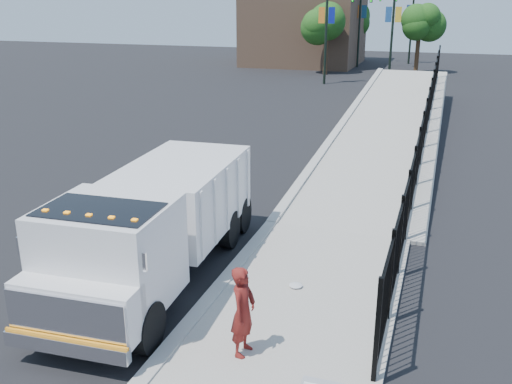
% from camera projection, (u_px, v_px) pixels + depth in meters
% --- Properties ---
extents(ground, '(120.00, 120.00, 0.00)m').
position_uv_depth(ground, '(217.00, 294.00, 12.10)').
color(ground, black).
rests_on(ground, ground).
extents(sidewalk, '(3.55, 12.00, 0.12)m').
position_uv_depth(sidewalk, '(277.00, 364.00, 9.71)').
color(sidewalk, '#9E998E').
rests_on(sidewalk, ground).
extents(curb, '(0.30, 12.00, 0.16)m').
position_uv_depth(curb, '(175.00, 342.00, 10.28)').
color(curb, '#ADAAA3').
rests_on(curb, ground).
extents(ramp, '(3.95, 24.06, 3.19)m').
position_uv_depth(ramp, '(394.00, 137.00, 25.82)').
color(ramp, '#9E998E').
rests_on(ramp, ground).
extents(iron_fence, '(0.10, 28.00, 1.80)m').
position_uv_depth(iron_fence, '(424.00, 139.00, 21.51)').
color(iron_fence, black).
rests_on(iron_fence, ground).
extents(truck, '(2.71, 7.34, 2.48)m').
position_uv_depth(truck, '(153.00, 222.00, 12.25)').
color(truck, black).
rests_on(truck, ground).
extents(worker, '(0.44, 0.62, 1.63)m').
position_uv_depth(worker, '(243.00, 311.00, 9.66)').
color(worker, maroon).
rests_on(worker, sidewalk).
extents(debris, '(0.30, 0.30, 0.07)m').
position_uv_depth(debris, '(296.00, 285.00, 12.16)').
color(debris, silver).
rests_on(debris, sidewalk).
extents(light_pole_0, '(3.77, 0.22, 8.00)m').
position_uv_depth(light_pole_0, '(331.00, 22.00, 40.10)').
color(light_pole_0, black).
rests_on(light_pole_0, ground).
extents(light_pole_1, '(3.78, 0.22, 8.00)m').
position_uv_depth(light_pole_1, '(389.00, 21.00, 42.07)').
color(light_pole_1, black).
rests_on(light_pole_1, ground).
extents(light_pole_2, '(3.77, 0.22, 8.00)m').
position_uv_depth(light_pole_2, '(363.00, 17.00, 50.28)').
color(light_pole_2, black).
rests_on(light_pole_2, ground).
extents(light_pole_3, '(3.78, 0.22, 8.00)m').
position_uv_depth(light_pole_3, '(409.00, 16.00, 53.02)').
color(light_pole_3, black).
rests_on(light_pole_3, ground).
extents(tree_0, '(3.06, 3.06, 5.53)m').
position_uv_depth(tree_0, '(327.00, 24.00, 45.45)').
color(tree_0, '#382314').
rests_on(tree_0, ground).
extents(tree_1, '(2.40, 2.40, 5.20)m').
position_uv_depth(tree_1, '(420.00, 24.00, 46.16)').
color(tree_1, '#382314').
rests_on(tree_1, ground).
extents(tree_2, '(3.31, 3.31, 5.65)m').
position_uv_depth(tree_2, '(353.00, 19.00, 56.12)').
color(tree_2, '#382314').
rests_on(tree_2, ground).
extents(building, '(10.00, 10.00, 8.00)m').
position_uv_depth(building, '(305.00, 20.00, 52.99)').
color(building, '#8C664C').
rests_on(building, ground).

